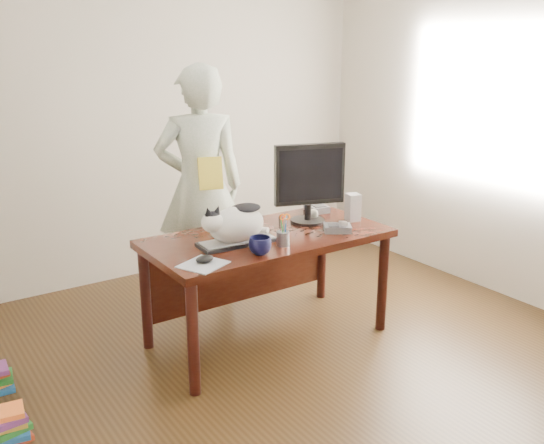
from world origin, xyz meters
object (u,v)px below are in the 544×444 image
at_px(pen_cup, 283,237).
at_px(book_pile_a, 5,428).
at_px(desk, 261,252).
at_px(phone, 338,228).
at_px(coffee_mug, 260,246).
at_px(speaker, 353,207).
at_px(person, 200,187).
at_px(cat, 235,223).
at_px(mouse, 205,259).
at_px(keyboard, 237,242).
at_px(book_stack, 231,222).
at_px(baseball, 313,214).
at_px(monitor, 309,179).
at_px(calculator, 317,208).

bearing_deg(pen_cup, book_pile_a, 178.88).
xyz_separation_m(desk, phone, (0.43, -0.28, 0.17)).
distance_m(coffee_mug, speaker, 0.96).
height_order(speaker, person, person).
height_order(cat, mouse, cat).
xyz_separation_m(mouse, phone, (1.03, 0.03, 0.00)).
bearing_deg(desk, phone, -33.34).
height_order(keyboard, cat, cat).
xyz_separation_m(mouse, book_stack, (0.49, 0.53, 0.01)).
xyz_separation_m(baseball, book_stack, (-0.58, 0.17, -0.00)).
relative_size(monitor, person, 0.31).
relative_size(desk, cat, 3.28).
distance_m(pen_cup, calculator, 0.83).
bearing_deg(calculator, person, 148.19).
bearing_deg(person, book_pile_a, 51.05).
relative_size(coffee_mug, speaker, 0.70).
xyz_separation_m(speaker, book_stack, (-0.80, 0.35, -0.06)).
bearing_deg(person, book_stack, 103.62).
bearing_deg(person, calculator, 159.05).
relative_size(phone, speaker, 1.14).
height_order(pen_cup, mouse, pen_cup).
bearing_deg(speaker, monitor, 172.54).
relative_size(cat, phone, 2.22).
xyz_separation_m(desk, speaker, (0.69, -0.14, 0.24)).
xyz_separation_m(monitor, baseball, (0.08, 0.05, -0.28)).
bearing_deg(phone, calculator, 101.44).
distance_m(monitor, mouse, 1.07).
xyz_separation_m(monitor, phone, (0.04, -0.27, -0.29)).
xyz_separation_m(phone, speaker, (0.25, 0.14, 0.07)).
bearing_deg(monitor, cat, -152.04).
bearing_deg(mouse, desk, 4.17).
bearing_deg(person, coffee_mug, 99.73).
height_order(phone, speaker, speaker).
bearing_deg(monitor, keyboard, -151.94).
distance_m(phone, calculator, 0.51).
bearing_deg(speaker, pen_cup, -151.53).
xyz_separation_m(desk, keyboard, (-0.27, -0.13, 0.16)).
height_order(desk, pen_cup, pen_cup).
bearing_deg(person, baseball, 145.21).
height_order(pen_cup, calculator, pen_cup).
relative_size(pen_cup, speaker, 1.07).
xyz_separation_m(cat, pen_cup, (0.24, -0.18, -0.08)).
bearing_deg(mouse, pen_cup, -23.25).
bearing_deg(baseball, calculator, 44.04).
bearing_deg(desk, calculator, 16.77).
height_order(monitor, calculator, monitor).
bearing_deg(book_pile_a, pen_cup, -1.12).
height_order(coffee_mug, calculator, coffee_mug).
bearing_deg(mouse, phone, -21.91).
bearing_deg(phone, pen_cup, -143.05).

